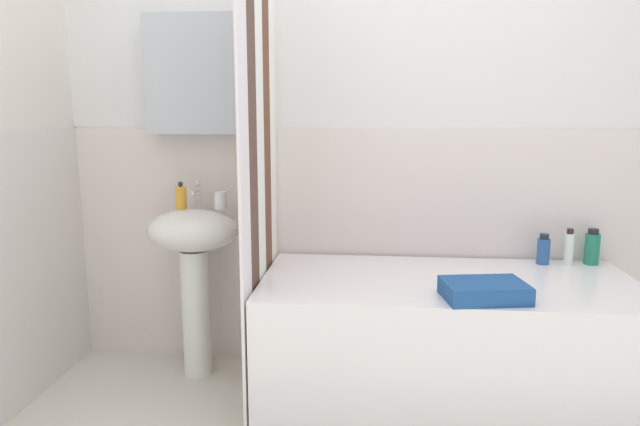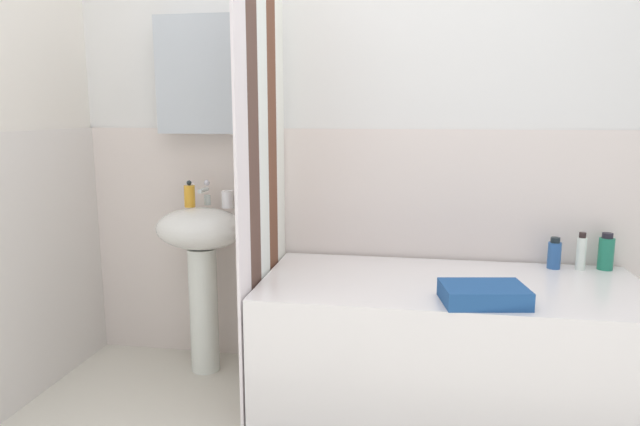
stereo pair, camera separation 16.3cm
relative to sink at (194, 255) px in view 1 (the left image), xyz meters
name	(u,v)px [view 1 (the left image)]	position (x,y,z in m)	size (l,w,h in m)	color
wall_back_tiled	(368,142)	(0.82, 0.23, 0.53)	(3.60, 0.18, 2.40)	silver
sink	(194,255)	(0.00, 0.00, 0.00)	(0.44, 0.34, 0.83)	white
faucet	(197,194)	(0.00, 0.08, 0.28)	(0.03, 0.12, 0.12)	silver
soap_dispenser	(181,197)	(-0.06, 0.02, 0.28)	(0.05, 0.05, 0.13)	gold
toothbrush_cup	(220,200)	(0.13, 0.04, 0.26)	(0.06, 0.06, 0.08)	white
bathtub	(446,343)	(1.18, -0.19, -0.32)	(1.60, 0.75, 0.57)	white
shower_curtain	(260,178)	(0.37, -0.19, 0.39)	(0.01, 0.75, 2.00)	white
lotion_bottle	(592,248)	(1.88, 0.13, 0.05)	(0.07, 0.07, 0.17)	#20785B
shampoo_bottle	(569,248)	(1.77, 0.11, 0.05)	(0.04, 0.04, 0.17)	white
body_wash_bottle	(543,250)	(1.65, 0.11, 0.04)	(0.06, 0.06, 0.14)	#2B589C
towel_folded	(484,291)	(1.28, -0.44, 0.00)	(0.31, 0.21, 0.07)	#224C8A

